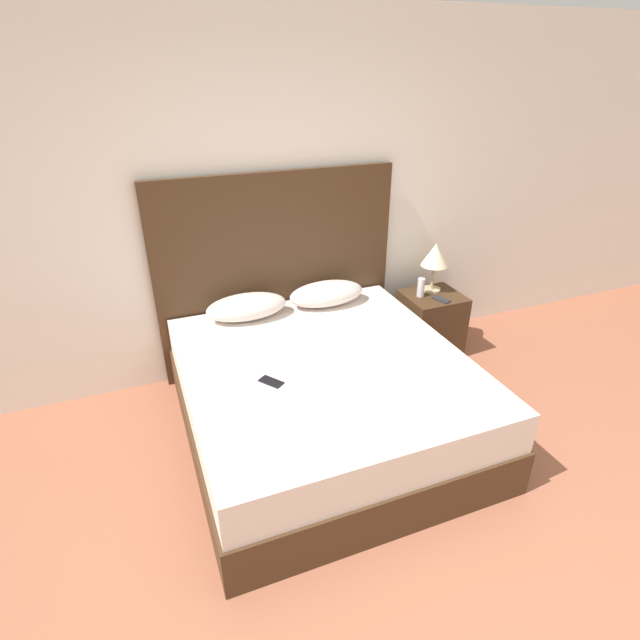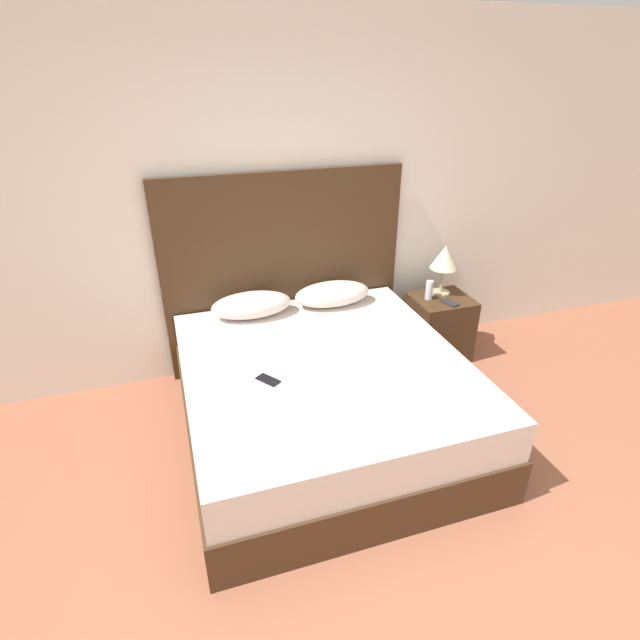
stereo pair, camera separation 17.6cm
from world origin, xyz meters
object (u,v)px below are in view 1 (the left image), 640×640
object	(u,v)px
table_lamp	(435,256)
phone_on_nightstand	(441,299)
nightstand	(430,324)
phone_on_bed	(271,382)
bed	(325,397)

from	to	relation	value
table_lamp	phone_on_nightstand	xyz separation A→B (m)	(-0.03, -0.19, -0.31)
nightstand	table_lamp	bearing A→B (deg)	71.37
table_lamp	phone_on_nightstand	distance (m)	0.36
phone_on_bed	table_lamp	world-z (taller)	table_lamp
bed	phone_on_bed	xyz separation A→B (m)	(-0.40, -0.11, 0.30)
nightstand	table_lamp	distance (m)	0.60
phone_on_nightstand	bed	bearing A→B (deg)	-156.03
bed	phone_on_bed	bearing A→B (deg)	-164.70
phone_on_bed	phone_on_nightstand	bearing A→B (deg)	21.98
bed	phone_on_nightstand	distance (m)	1.41
nightstand	table_lamp	size ratio (longest dim) A/B	1.29
bed	phone_on_nightstand	world-z (taller)	bed
table_lamp	phone_on_nightstand	bearing A→B (deg)	-97.76
bed	table_lamp	bearing A→B (deg)	30.31
nightstand	phone_on_nightstand	size ratio (longest dim) A/B	3.36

